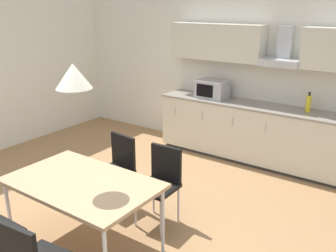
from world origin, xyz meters
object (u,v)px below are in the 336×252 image
(pendant_lamp, at_px, (73,76))
(chair_far_right, at_px, (161,178))
(microwave, at_px, (212,89))
(dining_table, at_px, (82,186))
(chair_far_left, at_px, (117,164))
(bottle_yellow, at_px, (308,103))

(pendant_lamp, bearing_deg, chair_far_right, 68.66)
(microwave, xyz_separation_m, pendant_lamp, (0.28, -3.04, 0.71))
(dining_table, height_order, chair_far_left, chair_far_left)
(microwave, relative_size, chair_far_right, 0.55)
(bottle_yellow, distance_m, chair_far_right, 2.48)
(chair_far_right, bearing_deg, chair_far_left, -179.96)
(microwave, height_order, chair_far_right, microwave)
(chair_far_left, distance_m, chair_far_right, 0.64)
(microwave, xyz_separation_m, chair_far_right, (0.60, -2.21, -0.51))
(chair_far_right, relative_size, pendant_lamp, 2.72)
(bottle_yellow, height_order, pendant_lamp, pendant_lamp)
(microwave, height_order, chair_far_left, microwave)
(bottle_yellow, height_order, dining_table, bottle_yellow)
(microwave, bearing_deg, pendant_lamp, -84.80)
(bottle_yellow, xyz_separation_m, chair_far_left, (-1.53, -2.26, -0.49))
(dining_table, relative_size, chair_far_left, 1.67)
(bottle_yellow, distance_m, pendant_lamp, 3.40)
(bottle_yellow, relative_size, chair_far_left, 0.32)
(bottle_yellow, bearing_deg, dining_table, -111.45)
(chair_far_right, distance_m, pendant_lamp, 1.51)
(microwave, distance_m, chair_far_left, 2.26)
(dining_table, bearing_deg, chair_far_right, 68.66)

